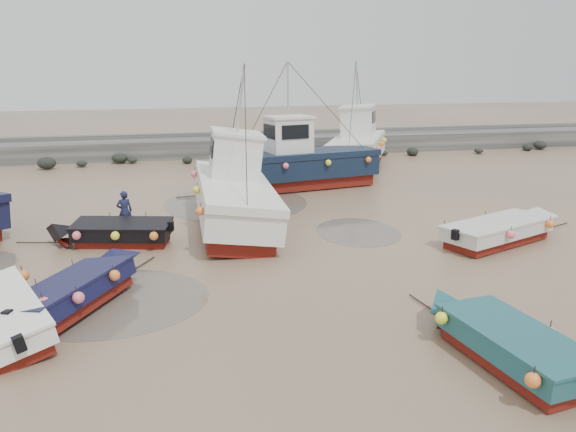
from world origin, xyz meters
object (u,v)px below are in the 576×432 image
dinghy_3 (504,228)px  cabin_boat_1 (229,192)px  dinghy_2 (503,336)px  cabin_boat_3 (360,144)px  cabin_boat_2 (295,162)px  dinghy_4 (112,230)px  dinghy_1 (79,286)px  person (126,231)px  dinghy_0 (3,308)px

dinghy_3 → cabin_boat_1: size_ratio=0.58×
dinghy_2 → cabin_boat_3: size_ratio=0.63×
cabin_boat_2 → dinghy_4: bearing=121.7°
dinghy_2 → dinghy_3: bearing=47.9°
cabin_boat_1 → cabin_boat_3: same height
dinghy_4 → cabin_boat_1: cabin_boat_1 is taller
cabin_boat_1 → dinghy_2: bearing=-67.1°
dinghy_2 → dinghy_4: size_ratio=1.04×
dinghy_2 → dinghy_3: size_ratio=0.90×
dinghy_2 → cabin_boat_3: 22.80m
cabin_boat_1 → dinghy_1: bearing=-123.8°
dinghy_2 → cabin_boat_3: cabin_boat_3 is taller
cabin_boat_1 → cabin_boat_2: size_ratio=1.07×
cabin_boat_3 → person: cabin_boat_3 is taller
dinghy_0 → dinghy_3: 16.20m
dinghy_3 → cabin_boat_3: bearing=159.8°
dinghy_0 → dinghy_4: size_ratio=1.11×
dinghy_3 → person: 14.06m
cabin_boat_3 → dinghy_4: bearing=-110.5°
dinghy_4 → person: (0.33, 1.53, -0.55)m
dinghy_0 → dinghy_2: 11.79m
cabin_boat_2 → dinghy_2: bearing=172.4°
cabin_boat_1 → dinghy_3: bearing=-24.1°
dinghy_1 → person: dinghy_1 is taller
dinghy_1 → cabin_boat_3: bearing=80.8°
dinghy_1 → cabin_boat_3: cabin_boat_3 is taller
dinghy_0 → person: dinghy_0 is taller
dinghy_0 → dinghy_3: same height
dinghy_3 → dinghy_2: bearing=-53.9°
person → dinghy_4: bearing=64.5°
dinghy_3 → cabin_boat_2: cabin_boat_2 is taller
cabin_boat_2 → person: 10.02m
cabin_boat_3 → person: bearing=-113.5°
cabin_boat_3 → person: size_ratio=5.76×
cabin_boat_2 → cabin_boat_1: bearing=134.9°
cabin_boat_1 → person: size_ratio=6.98×
cabin_boat_1 → cabin_boat_3: bearing=50.4°
dinghy_1 → cabin_boat_2: 15.30m
dinghy_2 → cabin_boat_2: bearing=82.9°
dinghy_1 → dinghy_4: 5.13m
dinghy_2 → dinghy_4: 13.49m
dinghy_1 → dinghy_3: same height
dinghy_4 → cabin_boat_1: size_ratio=0.50×
dinghy_3 → dinghy_4: bearing=-122.2°
dinghy_0 → cabin_boat_3: size_ratio=0.68×
dinghy_1 → dinghy_4: same height
dinghy_1 → cabin_boat_1: (4.73, 6.90, 0.76)m
dinghy_1 → dinghy_3: bearing=39.1°
dinghy_4 → cabin_boat_1: bearing=-54.7°
dinghy_0 → dinghy_2: bearing=-43.2°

